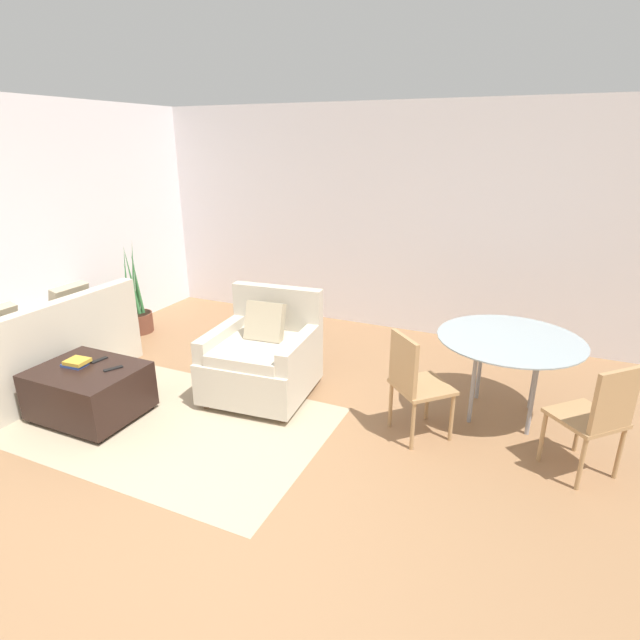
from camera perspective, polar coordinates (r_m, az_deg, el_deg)
name	(u,v)px	position (r m, az deg, el deg)	size (l,w,h in m)	color
ground_plane	(223,506)	(3.64, -11.01, -20.13)	(20.00, 20.00, 0.00)	#936B47
wall_back	(393,221)	(6.31, 8.30, 11.11)	(12.00, 0.06, 2.75)	white
wall_left	(45,232)	(6.26, -28.94, 8.79)	(0.06, 12.00, 2.75)	white
area_rug	(159,420)	(4.68, -17.90, -10.81)	(2.93, 1.74, 0.01)	tan
couch	(35,357)	(5.64, -29.78, -3.67)	(0.90, 1.99, 0.94)	beige
armchair	(263,358)	(4.77, -6.53, -4.33)	(1.00, 1.02, 0.98)	beige
ottoman	(89,390)	(4.86, -24.85, -7.29)	(0.89, 0.71, 0.46)	black
book_stack	(76,363)	(4.86, -26.09, -4.40)	(0.22, 0.18, 0.06)	#2D478C
tv_remote_primary	(113,369)	(4.67, -22.57, -5.15)	(0.11, 0.16, 0.01)	black
tv_remote_secondary	(99,360)	(4.89, -23.92, -4.20)	(0.07, 0.16, 0.01)	black
potted_plant	(137,314)	(6.75, -20.20, 0.68)	(0.37, 0.37, 1.17)	brown
dining_table	(509,346)	(4.54, 20.82, -2.78)	(1.21, 1.21, 0.74)	#99A8AD
dining_chair_near_left	(413,379)	(4.08, 10.63, -6.67)	(0.59, 0.59, 0.90)	tan
dining_chair_near_right	(598,414)	(4.04, 29.18, -9.35)	(0.59, 0.59, 0.90)	tan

